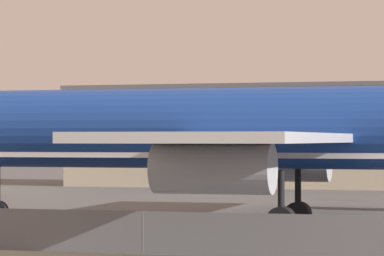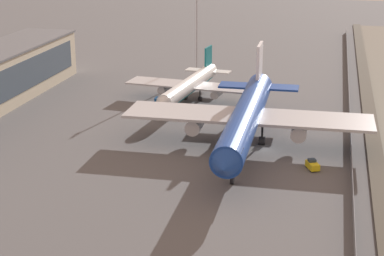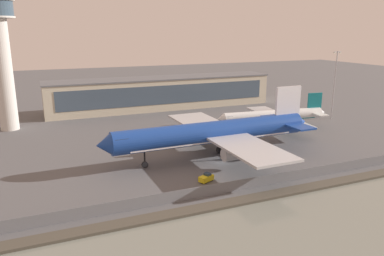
{
  "view_description": "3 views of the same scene",
  "coord_description": "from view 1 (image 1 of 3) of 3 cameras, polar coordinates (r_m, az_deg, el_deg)",
  "views": [
    {
      "loc": [
        18.22,
        -67.86,
        5.81
      ],
      "look_at": [
        -2.96,
        2.06,
        6.55
      ],
      "focal_mm": 105.0,
      "sensor_mm": 36.0,
      "label": 1
    },
    {
      "loc": [
        -115.74,
        -11.41,
        42.1
      ],
      "look_at": [
        -2.07,
        13.85,
        4.12
      ],
      "focal_mm": 60.0,
      "sensor_mm": 36.0,
      "label": 2
    },
    {
      "loc": [
        -38.97,
        -74.96,
        30.43
      ],
      "look_at": [
        -1.01,
        15.23,
        4.92
      ],
      "focal_mm": 35.0,
      "sensor_mm": 36.0,
      "label": 3
    }
  ],
  "objects": [
    {
      "name": "perimeter_fence",
      "position": [
        55.16,
        -2.51,
        -5.43
      ],
      "size": [
        280.0,
        0.1,
        2.3
      ],
      "color": "slate",
      "rests_on": "ground"
    },
    {
      "name": "baggage_tug",
      "position": [
        64.4,
        -7.35,
        -5.04
      ],
      "size": [
        3.57,
        2.75,
        1.8
      ],
      "color": "yellow",
      "rests_on": "ground"
    },
    {
      "name": "cargo_jet_blue",
      "position": [
        73.74,
        2.96,
        -0.18
      ],
      "size": [
        56.1,
        47.76,
        16.58
      ],
      "color": "#193D93",
      "rests_on": "ground"
    },
    {
      "name": "ground_plane",
      "position": [
        70.5,
        1.83,
        -5.31
      ],
      "size": [
        500.0,
        500.0,
        0.0
      ],
      "primitive_type": "plane",
      "color": "#565659"
    }
  ]
}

